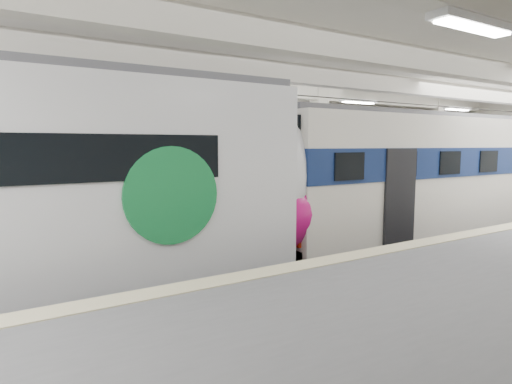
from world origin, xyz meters
TOP-DOWN VIEW (x-y plane):
  - station_hall at (0.00, -1.74)m, footprint 36.00×24.00m
  - modern_emu at (-5.07, -0.00)m, footprint 15.31×3.16m
  - older_rer at (7.46, 0.00)m, footprint 13.30×2.94m
  - far_train at (-3.78, 5.50)m, footprint 13.57×3.35m

SIDE VIEW (x-z plane):
  - far_train at x=-3.78m, z-range 0.07..4.39m
  - older_rer at x=7.46m, z-range 0.11..4.50m
  - modern_emu at x=-5.07m, z-range -0.04..4.82m
  - station_hall at x=0.00m, z-range 0.37..6.12m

